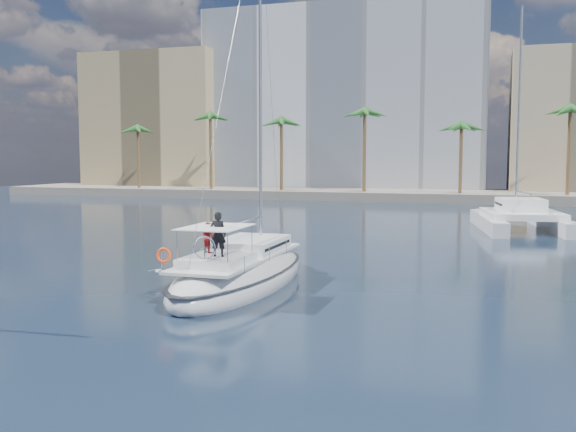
% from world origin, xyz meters
% --- Properties ---
extents(ground, '(160.00, 160.00, 0.00)m').
position_xyz_m(ground, '(0.00, 0.00, 0.00)').
color(ground, black).
rests_on(ground, ground).
extents(quay, '(120.00, 14.00, 1.20)m').
position_xyz_m(quay, '(0.00, 61.00, 0.60)').
color(quay, gray).
rests_on(quay, ground).
extents(building_modern, '(42.00, 16.00, 28.00)m').
position_xyz_m(building_modern, '(-12.00, 73.00, 14.00)').
color(building_modern, white).
rests_on(building_modern, ground).
extents(building_tan_left, '(22.00, 14.00, 22.00)m').
position_xyz_m(building_tan_left, '(-42.00, 69.00, 11.00)').
color(building_tan_left, tan).
rests_on(building_tan_left, ground).
extents(palm_left, '(3.60, 3.60, 12.30)m').
position_xyz_m(palm_left, '(-34.00, 57.00, 10.28)').
color(palm_left, brown).
rests_on(palm_left, ground).
extents(palm_centre, '(3.60, 3.60, 12.30)m').
position_xyz_m(palm_centre, '(0.00, 57.00, 10.28)').
color(palm_centre, brown).
rests_on(palm_centre, ground).
extents(main_sloop, '(4.05, 12.63, 18.74)m').
position_xyz_m(main_sloop, '(-1.26, 0.45, 0.56)').
color(main_sloop, silver).
rests_on(main_sloop, ground).
extents(catamaran, '(7.89, 12.99, 17.78)m').
position_xyz_m(catamaran, '(11.79, 27.54, 1.15)').
color(catamaran, silver).
rests_on(catamaran, ground).
extents(seagull, '(0.97, 0.42, 0.18)m').
position_xyz_m(seagull, '(-5.36, 0.25, 0.51)').
color(seagull, silver).
rests_on(seagull, ground).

